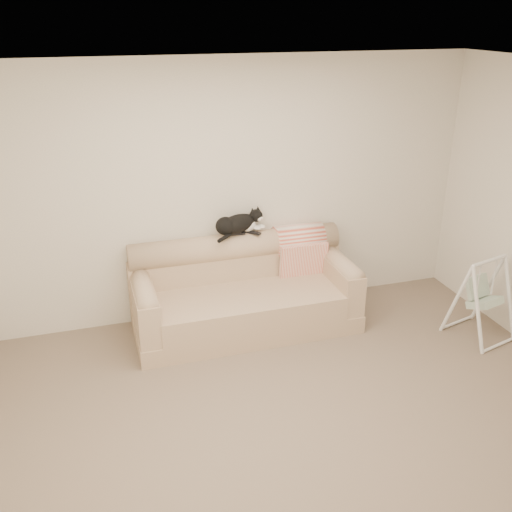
{
  "coord_description": "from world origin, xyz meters",
  "views": [
    {
      "loc": [
        -1.38,
        -3.3,
        2.96
      ],
      "look_at": [
        0.03,
        1.27,
        0.9
      ],
      "focal_mm": 40.0,
      "sensor_mm": 36.0,
      "label": 1
    }
  ],
  "objects_px": {
    "sofa": "(243,293)",
    "tuxedo_cat": "(238,224)",
    "baby_swing": "(482,298)",
    "remote_a": "(236,233)",
    "remote_b": "(253,232)"
  },
  "relations": [
    {
      "from": "sofa",
      "to": "tuxedo_cat",
      "type": "distance_m",
      "value": 0.7
    },
    {
      "from": "tuxedo_cat",
      "to": "baby_swing",
      "type": "relative_size",
      "value": 0.7
    },
    {
      "from": "remote_a",
      "to": "remote_b",
      "type": "relative_size",
      "value": 1.19
    },
    {
      "from": "remote_a",
      "to": "tuxedo_cat",
      "type": "bearing_deg",
      "value": -13.72
    },
    {
      "from": "sofa",
      "to": "remote_a",
      "type": "relative_size",
      "value": 11.9
    },
    {
      "from": "tuxedo_cat",
      "to": "remote_a",
      "type": "bearing_deg",
      "value": 166.28
    },
    {
      "from": "remote_a",
      "to": "tuxedo_cat",
      "type": "distance_m",
      "value": 0.1
    },
    {
      "from": "remote_b",
      "to": "tuxedo_cat",
      "type": "distance_m",
      "value": 0.18
    },
    {
      "from": "remote_b",
      "to": "tuxedo_cat",
      "type": "height_order",
      "value": "tuxedo_cat"
    },
    {
      "from": "tuxedo_cat",
      "to": "baby_swing",
      "type": "bearing_deg",
      "value": -27.62
    },
    {
      "from": "remote_a",
      "to": "tuxedo_cat",
      "type": "xyz_separation_m",
      "value": [
        0.02,
        -0.0,
        0.1
      ]
    },
    {
      "from": "remote_a",
      "to": "remote_b",
      "type": "height_order",
      "value": "remote_a"
    },
    {
      "from": "sofa",
      "to": "remote_b",
      "type": "distance_m",
      "value": 0.62
    },
    {
      "from": "sofa",
      "to": "remote_b",
      "type": "height_order",
      "value": "remote_b"
    },
    {
      "from": "sofa",
      "to": "remote_a",
      "type": "xyz_separation_m",
      "value": [
        -0.0,
        0.23,
        0.56
      ]
    }
  ]
}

